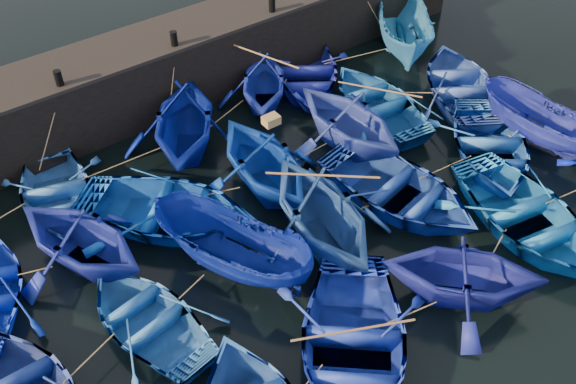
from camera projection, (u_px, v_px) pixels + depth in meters
ground at (357, 275)px, 17.62m from camera, size 120.00×120.00×0.00m
quay_wall at (167, 69)px, 22.93m from camera, size 26.00×2.50×2.50m
quay_top at (162, 36)px, 22.04m from camera, size 26.00×2.50×0.12m
bollard_1 at (58, 78)px, 19.57m from camera, size 0.24×0.24×0.50m
bollard_2 at (174, 39)px, 21.30m from camera, size 0.24×0.24×0.50m
bollard_3 at (272, 5)px, 23.03m from camera, size 0.24×0.24×0.50m
boat_1 at (55, 193)px, 19.33m from camera, size 4.18×5.08×0.92m
boat_2 at (184, 120)px, 20.70m from camera, size 6.09×6.25×2.50m
boat_3 at (263, 81)px, 22.78m from camera, size 4.98×5.08×2.03m
boat_4 at (306, 72)px, 24.09m from camera, size 5.79×6.15×1.04m
boat_5 at (405, 31)px, 25.34m from camera, size 4.82×5.45×2.06m
boat_7 at (79, 237)px, 17.10m from camera, size 5.03×5.36×2.26m
boat_8 at (167, 210)px, 18.67m from camera, size 6.45×6.57×1.12m
boat_9 at (264, 159)px, 19.33m from camera, size 4.34×4.91×2.41m
boat_10 at (349, 118)px, 20.89m from camera, size 4.16×4.74×2.36m
boat_11 at (378, 102)px, 22.71m from camera, size 4.13×5.31×1.01m
boat_12 at (461, 85)px, 23.44m from camera, size 5.91×6.38×1.08m
boat_14 at (148, 318)px, 16.03m from camera, size 3.69×4.67×0.87m
boat_15 at (232, 250)px, 17.04m from camera, size 3.68×5.06×1.84m
boat_16 at (321, 210)px, 17.66m from camera, size 4.86×5.41×2.53m
boat_17 at (399, 190)px, 19.29m from camera, size 4.80×5.97×1.10m
boat_18 at (490, 146)px, 20.88m from camera, size 5.90×6.19×1.04m
boat_19 at (539, 124)px, 21.19m from camera, size 2.33×4.63×1.71m
boat_22 at (352, 345)px, 15.32m from camera, size 6.56×6.73×1.14m
boat_23 at (465, 272)px, 16.27m from camera, size 5.49×5.49×2.19m
boat_24 at (527, 216)px, 18.49m from camera, size 4.79×6.02×1.12m
wooden_crate at (271, 120)px, 18.55m from camera, size 0.47×0.36×0.27m
mooring_ropes at (263, 155)px, 20.00m from camera, size 18.15×11.75×2.10m
loose_oars at (328, 146)px, 19.02m from camera, size 9.58×12.07×1.58m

